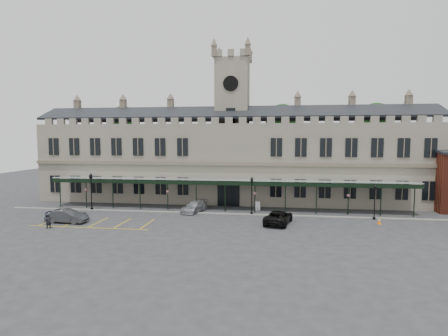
# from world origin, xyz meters

# --- Properties ---
(ground) EXTENTS (140.00, 140.00, 0.00)m
(ground) POSITION_xyz_m (0.00, 0.00, 0.00)
(ground) COLOR #2F2F32
(station_building) EXTENTS (60.00, 10.36, 17.30)m
(station_building) POSITION_xyz_m (0.00, 15.91, 6.47)
(station_building) COLOR slate
(station_building) RESTS_ON ground
(clock_tower) EXTENTS (5.60, 5.60, 24.80)m
(clock_tower) POSITION_xyz_m (0.00, 16.00, 13.11)
(clock_tower) COLOR slate
(clock_tower) RESTS_ON ground
(canopy) EXTENTS (50.00, 4.10, 4.30)m
(canopy) POSITION_xyz_m (0.00, 7.46, 2.40)
(canopy) COLOR #8C9E93
(canopy) RESTS_ON ground
(kerb) EXTENTS (60.00, 0.40, 0.12)m
(kerb) POSITION_xyz_m (0.00, 5.50, 0.06)
(kerb) COLOR gray
(kerb) RESTS_ON ground
(parking_markings) EXTENTS (16.00, 6.00, 0.01)m
(parking_markings) POSITION_xyz_m (-14.00, -1.50, 0.00)
(parking_markings) COLOR gold
(parking_markings) RESTS_ON ground
(tree_behind_left) EXTENTS (6.00, 6.00, 16.00)m
(tree_behind_left) POSITION_xyz_m (-22.00, 25.00, 12.81)
(tree_behind_left) COLOR #332314
(tree_behind_left) RESTS_ON ground
(tree_behind_mid) EXTENTS (6.00, 6.00, 16.00)m
(tree_behind_mid) POSITION_xyz_m (8.00, 25.00, 12.81)
(tree_behind_mid) COLOR #332314
(tree_behind_mid) RESTS_ON ground
(tree_behind_right) EXTENTS (6.00, 6.00, 16.00)m
(tree_behind_right) POSITION_xyz_m (24.00, 25.00, 12.81)
(tree_behind_right) COLOR #332314
(tree_behind_right) RESTS_ON ground
(lamp_post_left) EXTENTS (0.49, 0.49, 5.15)m
(lamp_post_left) POSITION_xyz_m (-18.32, 5.56, 3.05)
(lamp_post_left) COLOR black
(lamp_post_left) RESTS_ON ground
(lamp_post_mid) EXTENTS (0.47, 0.47, 4.97)m
(lamp_post_mid) POSITION_xyz_m (3.66, 5.59, 2.94)
(lamp_post_mid) COLOR black
(lamp_post_mid) RESTS_ON ground
(lamp_post_right) EXTENTS (0.41, 0.41, 4.33)m
(lamp_post_right) POSITION_xyz_m (18.61, 4.94, 2.57)
(lamp_post_right) COLOR black
(lamp_post_right) RESTS_ON ground
(traffic_cone) EXTENTS (0.45, 0.45, 0.72)m
(traffic_cone) POSITION_xyz_m (18.54, 2.62, 0.35)
(traffic_cone) COLOR orange
(traffic_cone) RESTS_ON ground
(sign_board) EXTENTS (0.71, 0.06, 1.22)m
(sign_board) POSITION_xyz_m (4.33, 8.48, 0.59)
(sign_board) COLOR black
(sign_board) RESTS_ON ground
(bollard_left) EXTENTS (0.17, 0.17, 0.94)m
(bollard_left) POSITION_xyz_m (-3.48, 10.02, 0.47)
(bollard_left) COLOR black
(bollard_left) RESTS_ON ground
(bollard_right) EXTENTS (0.17, 0.17, 0.95)m
(bollard_right) POSITION_xyz_m (4.59, 10.02, 0.48)
(bollard_right) COLOR black
(bollard_right) RESTS_ON ground
(car_left_a) EXTENTS (4.94, 2.74, 1.59)m
(car_left_a) POSITION_xyz_m (-18.09, -0.77, 0.79)
(car_left_a) COLOR #0C1437
(car_left_a) RESTS_ON ground
(car_left_b) EXTENTS (4.80, 1.90, 1.55)m
(car_left_b) POSITION_xyz_m (-17.50, -1.56, 0.78)
(car_left_b) COLOR #36393D
(car_left_b) RESTS_ON ground
(car_taxi) EXTENTS (3.35, 5.26, 1.42)m
(car_taxi) POSITION_xyz_m (-4.06, 6.29, 0.71)
(car_taxi) COLOR #A4A7AC
(car_taxi) RESTS_ON ground
(car_van) EXTENTS (3.80, 5.99, 1.54)m
(car_van) POSITION_xyz_m (7.00, 1.27, 0.77)
(car_van) COLOR black
(car_van) RESTS_ON ground
(person_a) EXTENTS (0.68, 0.57, 1.58)m
(person_a) POSITION_xyz_m (-18.01, -4.29, 0.79)
(person_a) COLOR black
(person_a) RESTS_ON ground
(person_b) EXTENTS (0.93, 0.92, 1.51)m
(person_b) POSITION_xyz_m (-18.30, -4.12, 0.76)
(person_b) COLOR black
(person_b) RESTS_ON ground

